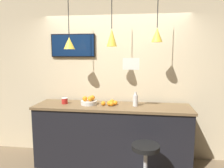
% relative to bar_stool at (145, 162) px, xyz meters
% --- Properties ---
extents(back_wall, '(8.00, 0.06, 2.90)m').
position_rel_bar_stool_xyz_m(back_wall, '(-0.54, 1.09, 1.02)').
color(back_wall, beige).
rests_on(back_wall, ground_plane).
extents(service_counter, '(2.51, 0.63, 1.01)m').
position_rel_bar_stool_xyz_m(service_counter, '(-0.54, 0.66, 0.08)').
color(service_counter, black).
rests_on(service_counter, ground_plane).
extents(bar_stool, '(0.44, 0.44, 0.67)m').
position_rel_bar_stool_xyz_m(bar_stool, '(0.00, 0.00, 0.00)').
color(bar_stool, '#B7B7BC').
rests_on(bar_stool, ground_plane).
extents(fruit_bowl, '(0.26, 0.26, 0.15)m').
position_rel_bar_stool_xyz_m(fruit_bowl, '(-0.92, 0.67, 0.63)').
color(fruit_bowl, beige).
rests_on(fruit_bowl, service_counter).
extents(orange_pile, '(0.26, 0.24, 0.08)m').
position_rel_bar_stool_xyz_m(orange_pile, '(-0.57, 0.69, 0.62)').
color(orange_pile, orange).
rests_on(orange_pile, service_counter).
extents(juice_bottle, '(0.08, 0.08, 0.23)m').
position_rel_bar_stool_xyz_m(juice_bottle, '(-0.17, 0.67, 0.68)').
color(juice_bottle, silver).
rests_on(juice_bottle, service_counter).
extents(spread_jar, '(0.10, 0.10, 0.10)m').
position_rel_bar_stool_xyz_m(spread_jar, '(-1.34, 0.67, 0.63)').
color(spread_jar, red).
rests_on(spread_jar, service_counter).
extents(pendant_lamp_left, '(0.18, 0.18, 0.89)m').
position_rel_bar_stool_xyz_m(pendant_lamp_left, '(-1.22, 0.64, 1.58)').
color(pendant_lamp_left, black).
extents(pendant_lamp_middle, '(0.16, 0.16, 0.85)m').
position_rel_bar_stool_xyz_m(pendant_lamp_middle, '(-0.54, 0.64, 1.66)').
color(pendant_lamp_middle, black).
extents(pendant_lamp_right, '(0.17, 0.17, 0.79)m').
position_rel_bar_stool_xyz_m(pendant_lamp_right, '(0.14, 0.64, 1.69)').
color(pendant_lamp_right, black).
extents(mounted_tv, '(0.79, 0.04, 0.40)m').
position_rel_bar_stool_xyz_m(mounted_tv, '(-1.29, 1.04, 1.55)').
color(mounted_tv, black).
extents(hanging_menu_board, '(0.24, 0.01, 0.17)m').
position_rel_bar_stool_xyz_m(hanging_menu_board, '(-0.23, 0.43, 1.27)').
color(hanging_menu_board, silver).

